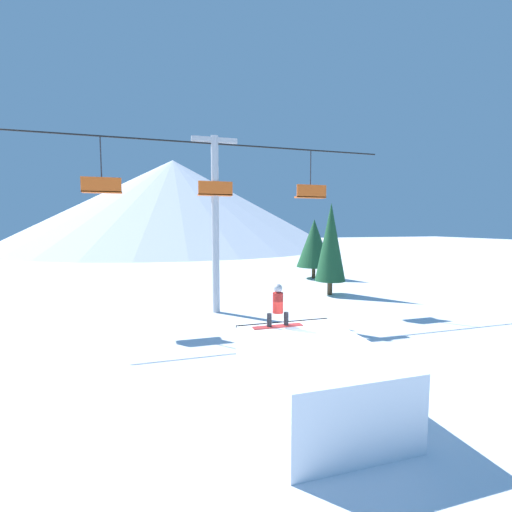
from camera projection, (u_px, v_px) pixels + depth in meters
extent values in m
plane|color=white|center=(317.00, 401.00, 9.21)|extent=(220.00, 220.00, 0.00)
cone|color=silver|center=(174.00, 204.00, 77.71)|extent=(71.59, 71.59, 19.31)
cube|color=white|center=(314.00, 378.00, 8.66)|extent=(3.02, 4.40, 1.73)
cube|color=silver|center=(284.00, 323.00, 10.64)|extent=(3.02, 0.10, 0.06)
cube|color=#B22D2D|center=(278.00, 326.00, 10.14)|extent=(1.52, 0.26, 0.03)
cylinder|color=black|center=(269.00, 320.00, 10.04)|extent=(0.14, 0.14, 0.39)
cylinder|color=black|center=(286.00, 319.00, 10.19)|extent=(0.14, 0.14, 0.39)
cylinder|color=red|center=(278.00, 303.00, 10.07)|extent=(0.31, 0.31, 0.61)
sphere|color=#B2B2B7|center=(278.00, 288.00, 10.03)|extent=(0.26, 0.26, 0.26)
cylinder|color=#B2B2B7|center=(215.00, 226.00, 18.25)|extent=(0.39, 0.39, 9.38)
cube|color=#B2B2B7|center=(214.00, 140.00, 17.85)|extent=(2.40, 0.24, 0.24)
cylinder|color=black|center=(215.00, 144.00, 17.86)|extent=(19.46, 0.08, 0.08)
cylinder|color=#28282D|center=(101.00, 164.00, 16.44)|extent=(0.06, 0.06, 2.65)
cube|color=#E05619|center=(102.00, 192.00, 16.56)|extent=(1.80, 0.44, 0.08)
cube|color=#E05619|center=(101.00, 184.00, 16.35)|extent=(1.80, 0.08, 0.70)
cylinder|color=#28282D|center=(215.00, 170.00, 17.98)|extent=(0.06, 0.06, 2.65)
cube|color=#E05619|center=(215.00, 195.00, 18.10)|extent=(1.80, 0.44, 0.08)
cube|color=#E05619|center=(216.00, 188.00, 17.90)|extent=(1.80, 0.08, 0.70)
cylinder|color=#28282D|center=(311.00, 174.00, 19.53)|extent=(0.06, 0.06, 2.65)
cube|color=#E05619|center=(310.00, 197.00, 19.65)|extent=(1.80, 0.44, 0.08)
cube|color=#E05619|center=(312.00, 191.00, 19.44)|extent=(1.80, 0.08, 0.70)
cylinder|color=#4C3823|center=(330.00, 288.00, 23.37)|extent=(0.34, 0.34, 0.95)
cone|color=#194728|center=(331.00, 242.00, 23.09)|extent=(2.06, 2.06, 5.29)
cylinder|color=#4C3823|center=(314.00, 272.00, 30.67)|extent=(0.33, 0.33, 1.02)
cone|color=#194728|center=(314.00, 243.00, 30.44)|extent=(3.07, 3.07, 4.24)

